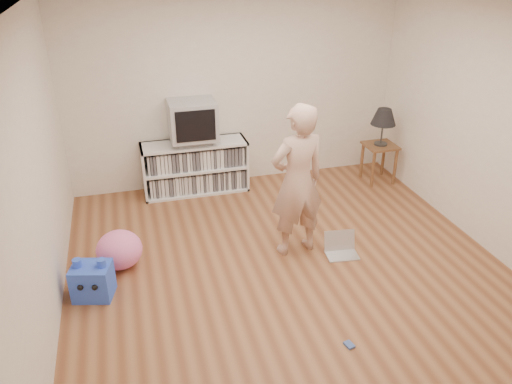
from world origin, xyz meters
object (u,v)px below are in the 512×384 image
object	(u,v)px
media_unit	(195,167)
side_table	(379,154)
dvd_deck	(194,140)
plush_blue	(92,281)
plush_pink	(119,250)
table_lamp	(384,118)
person	(297,181)
laptop	(341,248)
crt_tv	(192,120)

from	to	relation	value
media_unit	side_table	xyz separation A→B (m)	(2.55, -0.39, 0.07)
dvd_deck	plush_blue	size ratio (longest dim) A/B	1.06
media_unit	plush_pink	world-z (taller)	media_unit
side_table	plush_blue	size ratio (longest dim) A/B	1.30
table_lamp	plush_pink	xyz separation A→B (m)	(-3.61, -1.20, -0.74)
person	laptop	world-z (taller)	person
media_unit	side_table	distance (m)	2.58
person	plush_pink	xyz separation A→B (m)	(-1.87, 0.19, -0.64)
crt_tv	laptop	distance (m)	2.53
media_unit	plush_blue	distance (m)	2.43
media_unit	dvd_deck	world-z (taller)	dvd_deck
dvd_deck	plush_blue	distance (m)	2.48
crt_tv	side_table	bearing A→B (deg)	-8.19
side_table	plush_blue	world-z (taller)	side_table
plush_blue	plush_pink	size ratio (longest dim) A/B	0.89
media_unit	crt_tv	xyz separation A→B (m)	(-0.00, -0.02, 0.67)
person	laptop	bearing A→B (deg)	148.23
dvd_deck	table_lamp	world-z (taller)	table_lamp
media_unit	crt_tv	distance (m)	0.67
dvd_deck	laptop	world-z (taller)	dvd_deck
table_lamp	side_table	bearing A→B (deg)	0.00
media_unit	table_lamp	world-z (taller)	table_lamp
crt_tv	table_lamp	size ratio (longest dim) A/B	1.17
crt_tv	plush_blue	world-z (taller)	crt_tv
person	laptop	xyz separation A→B (m)	(0.46, -0.20, -0.78)
laptop	dvd_deck	bearing A→B (deg)	129.74
side_table	person	bearing A→B (deg)	-141.23
media_unit	table_lamp	size ratio (longest dim) A/B	2.72
crt_tv	plush_pink	bearing A→B (deg)	-124.04
person	crt_tv	bearing A→B (deg)	-73.94
table_lamp	person	distance (m)	2.23
side_table	plush_pink	bearing A→B (deg)	-161.58
laptop	plush_pink	size ratio (longest dim) A/B	0.79
person	plush_pink	bearing A→B (deg)	-14.59
dvd_deck	plush_blue	world-z (taller)	dvd_deck
crt_tv	laptop	size ratio (longest dim) A/B	1.61
person	dvd_deck	bearing A→B (deg)	-73.98
plush_pink	media_unit	bearing A→B (deg)	56.28
laptop	plush_blue	distance (m)	2.61
side_table	laptop	distance (m)	2.07
table_lamp	plush_blue	xyz separation A→B (m)	(-3.87, -1.65, -0.76)
media_unit	person	world-z (taller)	person
table_lamp	person	xyz separation A→B (m)	(-1.74, -1.39, -0.10)
crt_tv	plush_pink	distance (m)	2.06
dvd_deck	table_lamp	size ratio (longest dim) A/B	0.87
table_lamp	laptop	bearing A→B (deg)	-128.61
media_unit	dvd_deck	xyz separation A→B (m)	(-0.00, -0.02, 0.39)
dvd_deck	crt_tv	xyz separation A→B (m)	(0.00, -0.00, 0.29)
media_unit	person	distance (m)	2.02
media_unit	plush_blue	world-z (taller)	media_unit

